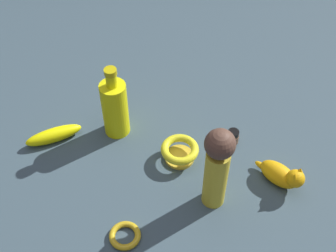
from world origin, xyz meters
The scene contains 8 objects.
ground centered at (0.00, 0.00, 0.00)m, with size 2.00×2.00×0.00m, color #384C56.
nail_polish_jar centered at (0.16, -0.09, 0.02)m, with size 0.03×0.03×0.04m.
bangle centered at (-0.24, -0.19, 0.01)m, with size 0.08×0.08×0.02m, color gold.
bowl centered at (0.00, -0.06, 0.03)m, with size 0.10×0.10×0.05m.
bottle_tall centered at (-0.10, 0.12, 0.09)m, with size 0.07×0.07×0.23m.
banana centered at (-0.27, 0.18, 0.02)m, with size 0.16×0.04×0.04m, color #F8F409.
cat_figurine centered at (0.18, -0.27, 0.03)m, with size 0.08×0.14×0.08m.
person_figure_adult centered at (0.00, -0.22, 0.14)m, with size 0.08×0.08×0.25m.
Camera 1 is at (-0.43, -0.68, 0.96)m, focal length 47.46 mm.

